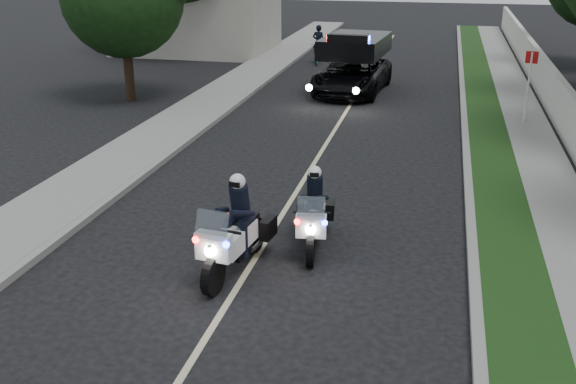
# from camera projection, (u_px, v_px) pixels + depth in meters

# --- Properties ---
(ground) EXTENTS (120.00, 120.00, 0.00)m
(ground) POSITION_uv_depth(u_px,v_px,m) (221.00, 314.00, 10.94)
(ground) COLOR black
(ground) RESTS_ON ground
(curb_right) EXTENTS (0.20, 60.00, 0.15)m
(curb_right) POSITION_uv_depth(u_px,v_px,m) (466.00, 151.00, 19.15)
(curb_right) COLOR gray
(curb_right) RESTS_ON ground
(grass_verge) EXTENTS (1.20, 60.00, 0.16)m
(grass_verge) POSITION_uv_depth(u_px,v_px,m) (491.00, 152.00, 19.00)
(grass_verge) COLOR #193814
(grass_verge) RESTS_ON ground
(sidewalk_right) EXTENTS (1.40, 60.00, 0.16)m
(sidewalk_right) POSITION_uv_depth(u_px,v_px,m) (539.00, 155.00, 18.72)
(sidewalk_right) COLOR gray
(sidewalk_right) RESTS_ON ground
(curb_left) EXTENTS (0.20, 60.00, 0.15)m
(curb_left) POSITION_uv_depth(u_px,v_px,m) (198.00, 133.00, 20.88)
(curb_left) COLOR gray
(curb_left) RESTS_ON ground
(sidewalk_left) EXTENTS (2.00, 60.00, 0.16)m
(sidewalk_left) POSITION_uv_depth(u_px,v_px,m) (165.00, 131.00, 21.11)
(sidewalk_left) COLOR gray
(sidewalk_left) RESTS_ON ground
(lane_marking) EXTENTS (0.12, 50.00, 0.01)m
(lane_marking) POSITION_uv_depth(u_px,v_px,m) (326.00, 144.00, 20.04)
(lane_marking) COLOR #BFB78C
(lane_marking) RESTS_ON ground
(police_moto_left) EXTENTS (1.05, 2.28, 1.87)m
(police_moto_left) POSITION_uv_depth(u_px,v_px,m) (236.00, 270.00, 12.37)
(police_moto_left) COLOR white
(police_moto_left) RESTS_ON ground
(police_moto_right) EXTENTS (0.93, 2.03, 1.67)m
(police_moto_right) POSITION_uv_depth(u_px,v_px,m) (313.00, 246.00, 13.34)
(police_moto_right) COLOR silver
(police_moto_right) RESTS_ON ground
(police_suv) EXTENTS (2.88, 5.49, 2.58)m
(police_suv) POSITION_uv_depth(u_px,v_px,m) (352.00, 92.00, 26.83)
(police_suv) COLOR black
(police_suv) RESTS_ON ground
(bicycle) EXTENTS (0.82, 1.96, 1.00)m
(bicycle) POSITION_uv_depth(u_px,v_px,m) (318.00, 63.00, 33.12)
(bicycle) COLOR black
(bicycle) RESTS_ON ground
(cyclist) EXTENTS (0.64, 0.46, 1.68)m
(cyclist) POSITION_uv_depth(u_px,v_px,m) (318.00, 63.00, 33.12)
(cyclist) COLOR black
(cyclist) RESTS_ON ground
(sign_post) EXTENTS (0.48, 0.48, 2.53)m
(sign_post) POSITION_uv_depth(u_px,v_px,m) (523.00, 126.00, 21.98)
(sign_post) COLOR red
(sign_post) RESTS_ON ground
(tree_left_near) EXTENTS (5.88, 5.88, 7.49)m
(tree_left_near) POSITION_uv_depth(u_px,v_px,m) (131.00, 100.00, 25.55)
(tree_left_near) COLOR #163612
(tree_left_near) RESTS_ON ground
(tree_left_far) EXTENTS (8.34, 8.34, 11.82)m
(tree_left_far) POSITION_uv_depth(u_px,v_px,m) (190.00, 56.00, 35.09)
(tree_left_far) COLOR #123310
(tree_left_far) RESTS_ON ground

